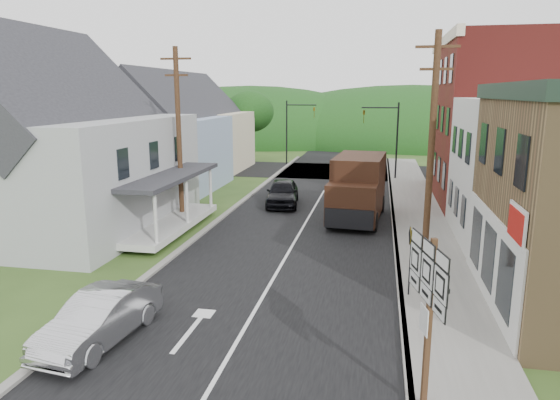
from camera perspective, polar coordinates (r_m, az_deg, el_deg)
The scene contains 24 objects.
ground at distance 18.00m, azimuth -1.26°, elevation -9.86°, with size 120.00×120.00×0.00m, color #2D4719.
road at distance 27.38m, azimuth 3.25°, elevation -2.10°, with size 9.00×90.00×0.02m, color black.
cross_road at distance 43.95m, azimuth 6.35°, elevation 3.29°, with size 60.00×9.00×0.02m, color black.
sidewalk_right at distance 25.29m, azimuth 15.99°, elevation -3.60°, with size 2.80×55.00×0.15m, color slate.
curb_right at distance 25.20m, azimuth 12.93°, elevation -3.49°, with size 0.20×55.00×0.15m, color slate.
curb_left at distance 26.51m, azimuth -7.37°, elevation -2.53°, with size 0.30×55.00×0.12m, color slate.
storefront_white at distance 25.23m, azimuth 28.82°, elevation 2.70°, with size 8.00×7.00×6.50m, color silver.
storefront_red at distance 34.20m, azimuth 24.43°, elevation 8.19°, with size 8.00×12.00×10.00m, color maroon.
house_gray at distance 27.33m, azimuth -23.86°, elevation 5.87°, with size 10.20×12.24×8.35m.
house_blue at distance 36.48m, azimuth -12.57°, elevation 7.10°, with size 7.14×8.16×7.28m.
house_cream at distance 45.01m, azimuth -8.54°, elevation 8.18°, with size 7.14×8.16×7.28m.
utility_pole_right at distance 19.99m, azimuth 16.90°, elevation 5.64°, with size 1.60×0.26×9.00m.
utility_pole_left at distance 26.39m, azimuth -11.49°, elevation 7.40°, with size 1.60×0.26×9.00m.
traffic_signal_right at distance 39.90m, azimuth 12.26°, elevation 7.63°, with size 2.87×0.20×6.00m.
traffic_signal_left at distance 47.54m, azimuth 1.60°, elevation 8.59°, with size 2.87×0.20×6.00m.
tree_left_b at distance 35.05m, azimuth -25.12°, elevation 8.01°, with size 4.80×4.80×6.94m.
tree_left_c at distance 42.76m, azimuth -21.10°, elevation 10.31°, with size 5.80×5.80×8.41m.
tree_left_d at distance 49.94m, azimuth -3.50°, elevation 10.04°, with size 4.80×4.80×6.94m.
forested_ridge at distance 71.69m, azimuth 8.31°, elevation 6.68°, with size 90.00×30.00×16.00m, color #173810.
silver_sedan at distance 14.88m, azimuth -19.87°, elevation -12.64°, with size 1.46×4.19×1.38m, color #BBBCC1.
dark_sedan at distance 30.31m, azimuth 0.30°, elevation 0.83°, with size 1.84×4.57×1.56m, color black.
delivery_van at distance 26.99m, azimuth 8.87°, elevation 1.33°, with size 2.97×6.30×3.43m.
route_sign_cluster at distance 10.92m, azimuth 16.53°, elevation -10.87°, with size 0.59×2.09×3.74m.
warning_sign at distance 16.99m, azimuth 14.64°, elevation -5.68°, with size 0.11×0.65×2.36m.
Camera 1 is at (3.62, -16.28, 6.76)m, focal length 32.00 mm.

